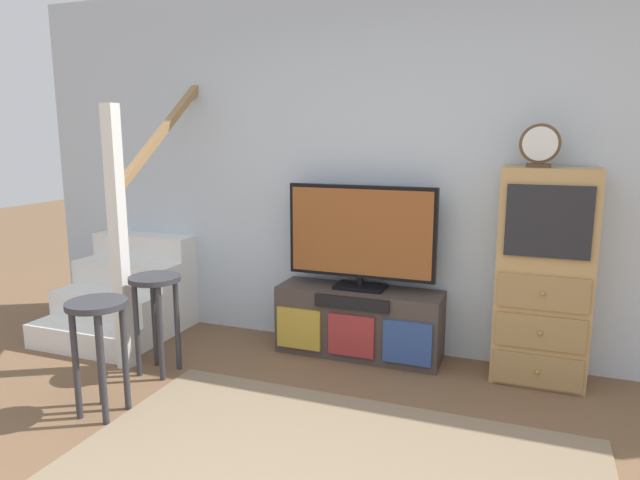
# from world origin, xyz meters

# --- Properties ---
(back_wall) EXTENTS (6.40, 0.12, 2.70)m
(back_wall) POSITION_xyz_m (0.00, 2.46, 1.35)
(back_wall) COLOR silver
(back_wall) RESTS_ON ground_plane
(media_console) EXTENTS (1.20, 0.38, 0.50)m
(media_console) POSITION_xyz_m (-0.30, 2.19, 0.25)
(media_console) COLOR #423833
(media_console) RESTS_ON ground_plane
(television) EXTENTS (1.08, 0.22, 0.75)m
(television) POSITION_xyz_m (-0.30, 2.22, 0.90)
(television) COLOR black
(television) RESTS_ON media_console
(side_cabinet) EXTENTS (0.58, 0.38, 1.40)m
(side_cabinet) POSITION_xyz_m (0.93, 2.20, 0.70)
(side_cabinet) COLOR tan
(side_cabinet) RESTS_ON ground_plane
(desk_clock) EXTENTS (0.25, 0.08, 0.27)m
(desk_clock) POSITION_xyz_m (0.85, 2.19, 1.53)
(desk_clock) COLOR #4C3823
(desk_clock) RESTS_ON side_cabinet
(staircase) EXTENTS (1.00, 1.36, 2.20)m
(staircase) POSITION_xyz_m (-2.24, 2.20, 0.37)
(staircase) COLOR white
(staircase) RESTS_ON ground_plane
(bar_stool_near) EXTENTS (0.34, 0.34, 0.68)m
(bar_stool_near) POSITION_xyz_m (-1.42, 0.81, 0.51)
(bar_stool_near) COLOR #333338
(bar_stool_near) RESTS_ON ground_plane
(bar_stool_far) EXTENTS (0.34, 0.34, 0.68)m
(bar_stool_far) POSITION_xyz_m (-1.48, 1.41, 0.51)
(bar_stool_far) COLOR #333338
(bar_stool_far) RESTS_ON ground_plane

